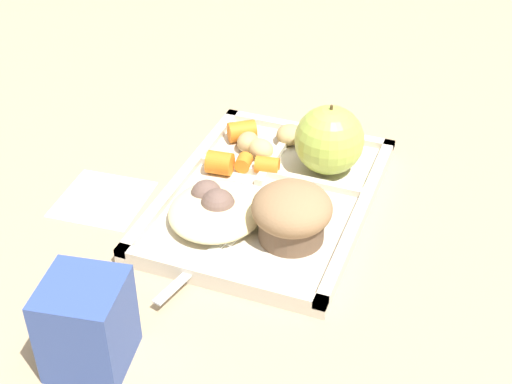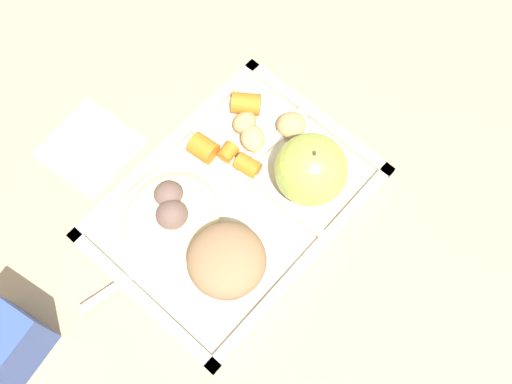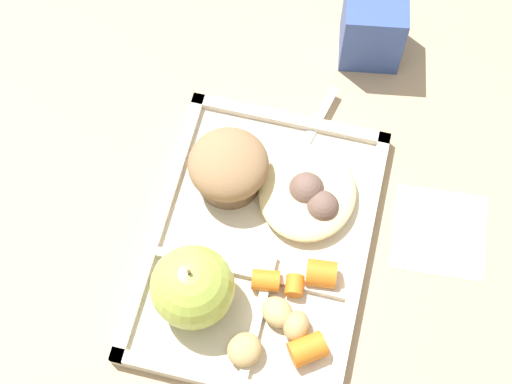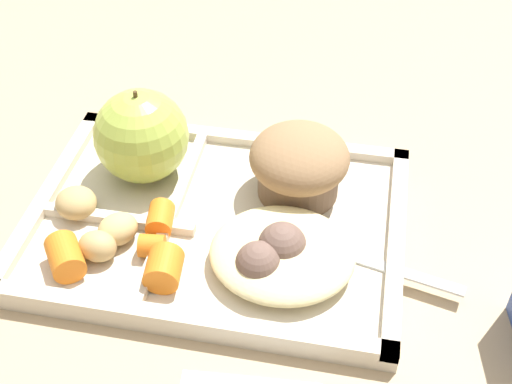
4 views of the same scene
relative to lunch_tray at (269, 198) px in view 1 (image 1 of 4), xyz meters
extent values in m
plane|color=tan|center=(0.00, 0.00, -0.01)|extent=(6.00, 6.00, 0.00)
cube|color=beige|center=(0.00, 0.00, 0.00)|extent=(0.32, 0.23, 0.01)
cube|color=beige|center=(0.00, -0.11, 0.01)|extent=(0.32, 0.01, 0.01)
cube|color=beige|center=(0.00, 0.11, 0.01)|extent=(0.32, 0.01, 0.01)
cube|color=beige|center=(-0.15, 0.00, 0.01)|extent=(0.01, 0.23, 0.01)
cube|color=beige|center=(0.15, 0.00, 0.01)|extent=(0.01, 0.23, 0.01)
cube|color=beige|center=(-0.04, 0.00, 0.01)|extent=(0.01, 0.20, 0.01)
cube|color=beige|center=(-0.08, -0.02, 0.01)|extent=(0.13, 0.01, 0.01)
sphere|color=#A8C14C|center=(-0.08, 0.05, 0.05)|extent=(0.08, 0.08, 0.08)
cylinder|color=#4C381E|center=(-0.08, 0.05, 0.09)|extent=(0.00, 0.00, 0.01)
cylinder|color=brown|center=(0.06, 0.05, 0.02)|extent=(0.07, 0.07, 0.03)
ellipsoid|color=#93704C|center=(0.06, 0.05, 0.04)|extent=(0.09, 0.09, 0.05)
cylinder|color=orange|center=(-0.04, -0.02, 0.02)|extent=(0.03, 0.03, 0.02)
cylinder|color=orange|center=(-0.02, -0.07, 0.02)|extent=(0.03, 0.03, 0.03)
cylinder|color=orange|center=(-0.04, -0.05, 0.01)|extent=(0.02, 0.02, 0.02)
cylinder|color=orange|center=(-0.10, -0.07, 0.02)|extent=(0.04, 0.04, 0.03)
ellipsoid|color=tan|center=(-0.08, -0.06, 0.02)|extent=(0.03, 0.03, 0.02)
ellipsoid|color=tan|center=(-0.07, -0.04, 0.02)|extent=(0.04, 0.04, 0.02)
ellipsoid|color=tan|center=(-0.12, -0.01, 0.02)|extent=(0.05, 0.05, 0.02)
ellipsoid|color=beige|center=(0.06, -0.04, 0.02)|extent=(0.12, 0.10, 0.03)
sphere|color=brown|center=(0.05, -0.06, 0.02)|extent=(0.04, 0.04, 0.04)
sphere|color=brown|center=(0.06, -0.04, 0.02)|extent=(0.04, 0.04, 0.04)
cube|color=silver|center=(0.15, -0.03, 0.01)|extent=(0.11, 0.03, 0.00)
cube|color=silver|center=(0.08, -0.01, 0.01)|extent=(0.04, 0.03, 0.00)
cylinder|color=silver|center=(0.06, 0.00, 0.01)|extent=(0.02, 0.01, 0.00)
cylinder|color=silver|center=(0.05, -0.01, 0.01)|extent=(0.02, 0.01, 0.00)
cylinder|color=silver|center=(0.05, -0.02, 0.01)|extent=(0.02, 0.01, 0.00)
cube|color=#334C99|center=(0.28, -0.07, 0.04)|extent=(0.08, 0.08, 0.09)
cube|color=white|center=(0.06, -0.19, -0.01)|extent=(0.11, 0.11, 0.00)
camera|label=1|loc=(0.65, 0.23, 0.51)|focal=51.42mm
camera|label=2|loc=(0.18, 0.19, 0.69)|focal=44.00mm
camera|label=3|loc=(-0.29, -0.07, 0.79)|focal=55.58mm
camera|label=4|loc=(0.11, -0.40, 0.42)|focal=48.19mm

